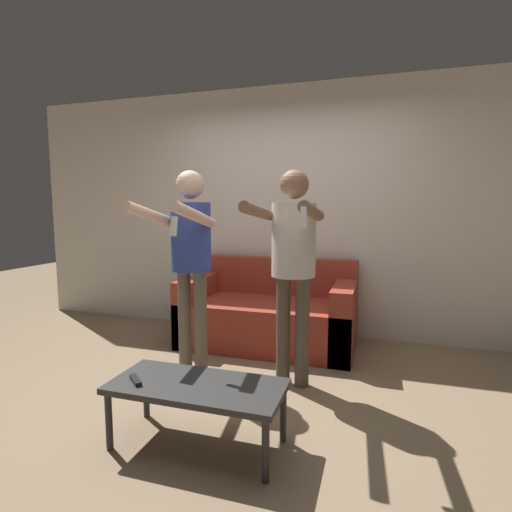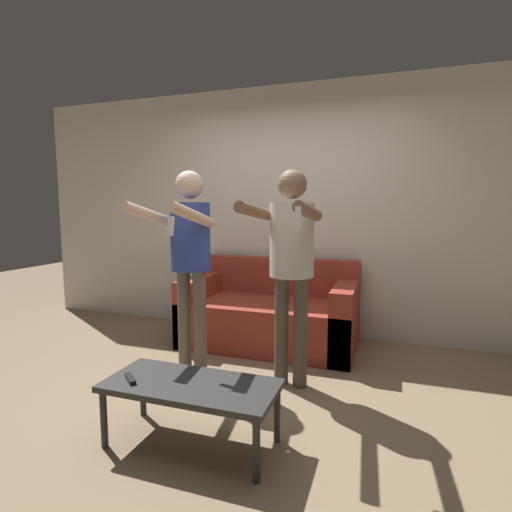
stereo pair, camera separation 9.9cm
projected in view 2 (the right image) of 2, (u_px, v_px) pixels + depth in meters
The scene contains 7 objects.
ground_plane at pixel (231, 399), 2.92m from camera, with size 14.00×14.00×0.00m, color #937A5B.
wall_back at pixel (290, 212), 4.39m from camera, with size 6.40×0.06×2.70m.
couch at pixel (270, 315), 4.09m from camera, with size 1.72×0.90×0.85m.
person_standing_left at pixel (189, 247), 3.28m from camera, with size 0.45×0.81×1.69m.
person_standing_right at pixel (291, 252), 3.01m from camera, with size 0.46×0.80×1.68m.
coffee_table at pixel (191, 389), 2.33m from camera, with size 1.02×0.46×0.38m.
remote_on_table at pixel (130, 379), 2.35m from camera, with size 0.14×0.13×0.02m.
Camera 2 is at (1.07, -2.57, 1.39)m, focal length 28.00 mm.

